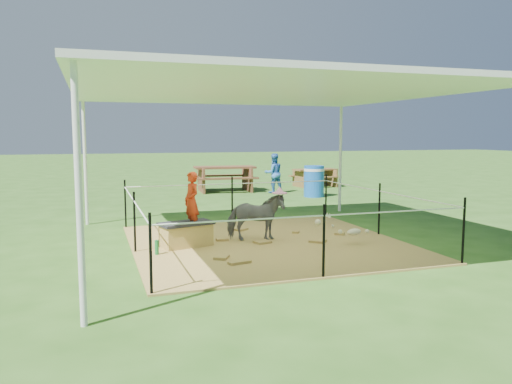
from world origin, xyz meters
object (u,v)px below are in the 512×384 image
object	(u,v)px
woman	(192,195)
foal	(354,230)
green_bottle	(157,247)
distant_person	(274,173)
pony	(256,217)
trash_barrel	(314,181)
picnic_table_near	(225,179)
straw_bale	(186,235)
picnic_table_far	(315,178)

from	to	relation	value
woman	foal	xyz separation A→B (m)	(2.67, -0.74, -0.62)
green_bottle	distant_person	distance (m)	8.94
foal	woman	bearing A→B (deg)	147.82
pony	foal	xyz separation A→B (m)	(1.52, -0.79, -0.19)
trash_barrel	picnic_table_near	world-z (taller)	trash_barrel
straw_bale	trash_barrel	bearing A→B (deg)	48.82
pony	picnic_table_far	bearing A→B (deg)	-16.56
trash_barrel	picnic_table_far	size ratio (longest dim) A/B	0.61
trash_barrel	picnic_table_near	xyz separation A→B (m)	(-2.24, 2.32, -0.05)
pony	picnic_table_near	size ratio (longest dim) A/B	0.49
trash_barrel	distant_person	xyz separation A→B (m)	(-0.82, 1.37, 0.17)
trash_barrel	picnic_table_near	bearing A→B (deg)	133.90
straw_bale	woman	distance (m)	0.69
pony	trash_barrel	bearing A→B (deg)	-19.03
straw_bale	distant_person	bearing A→B (deg)	59.39
straw_bale	woman	world-z (taller)	woman
trash_barrel	straw_bale	bearing A→B (deg)	-131.18
picnic_table_near	trash_barrel	bearing A→B (deg)	-41.69
woman	picnic_table_far	size ratio (longest dim) A/B	0.63
straw_bale	green_bottle	xyz separation A→B (m)	(-0.55, -0.45, -0.07)
straw_bale	picnic_table_near	world-z (taller)	picnic_table_near
pony	foal	bearing A→B (deg)	-102.84
green_bottle	straw_bale	bearing A→B (deg)	39.29
pony	picnic_table_near	xyz separation A→B (m)	(1.54, 8.02, -0.03)
pony	picnic_table_far	world-z (taller)	pony
pony	straw_bale	bearing A→B (deg)	106.59
green_bottle	picnic_table_far	distance (m)	11.28
foal	picnic_table_far	bearing A→B (deg)	52.25
foal	picnic_table_near	xyz separation A→B (m)	(0.01, 8.80, 0.16)
green_bottle	pony	world-z (taller)	pony
woman	pony	bearing A→B (deg)	77.11
green_bottle	pony	bearing A→B (deg)	15.40
straw_bale	green_bottle	size ratio (longest dim) A/B	3.60
woman	straw_bale	bearing A→B (deg)	-105.16
foal	pony	bearing A→B (deg)	136.00
woman	foal	bearing A→B (deg)	59.32
pony	distant_person	world-z (taller)	distant_person
foal	trash_barrel	xyz separation A→B (m)	(2.25, 6.48, 0.21)
green_bottle	distant_person	xyz separation A→B (m)	(4.75, 7.55, 0.50)
straw_bale	distant_person	world-z (taller)	distant_person
distant_person	woman	bearing A→B (deg)	59.35
distant_person	trash_barrel	bearing A→B (deg)	120.26
straw_bale	trash_barrel	size ratio (longest dim) A/B	0.86
straw_bale	picnic_table_far	xyz separation A→B (m)	(6.33, 8.48, 0.12)
trash_barrel	picnic_table_near	size ratio (longest dim) A/B	0.47
pony	distant_person	distance (m)	7.65
straw_bale	picnic_table_near	xyz separation A→B (m)	(2.79, 8.06, 0.21)
green_bottle	picnic_table_near	world-z (taller)	picnic_table_near
picnic_table_near	woman	bearing A→B (deg)	-104.01
woman	pony	size ratio (longest dim) A/B	0.98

